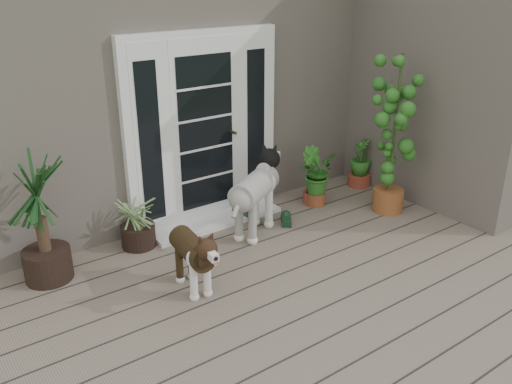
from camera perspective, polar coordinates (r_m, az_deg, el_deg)
deck at (r=5.11m, az=10.03°, el=-11.16°), size 6.20×4.60×0.12m
house_main at (r=7.90m, az=-12.14°, el=12.51°), size 7.40×4.00×3.10m
house_wing at (r=7.36m, az=20.86°, el=10.84°), size 1.60×2.40×3.10m
door_unit at (r=6.10m, az=-5.49°, el=6.58°), size 1.90×0.14×2.15m
door_step at (r=6.32m, az=-4.21°, el=-3.01°), size 1.60×0.40×0.05m
brindle_dog at (r=4.96m, az=-6.70°, el=-7.07°), size 0.39×0.77×0.61m
white_dog at (r=5.90m, az=-0.18°, el=-0.87°), size 1.03×0.83×0.80m
spider_plant at (r=5.80m, az=-12.42°, el=-2.74°), size 0.76×0.76×0.64m
yucca at (r=5.32m, az=-21.72°, el=-2.84°), size 0.97×0.97×1.22m
herb_a at (r=6.72m, az=6.35°, el=0.95°), size 0.60×0.60×0.57m
herb_b at (r=6.77m, az=6.17°, el=0.89°), size 0.48×0.48×0.52m
herb_c at (r=7.41m, az=10.88°, el=2.54°), size 0.45×0.45×0.51m
sapling at (r=6.48m, az=14.36°, el=6.01°), size 0.64×0.64×1.95m
clog_left at (r=6.43m, az=-1.32°, el=-2.22°), size 0.20×0.35×0.10m
clog_right at (r=6.29m, az=3.21°, el=-2.88°), size 0.29×0.33×0.09m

